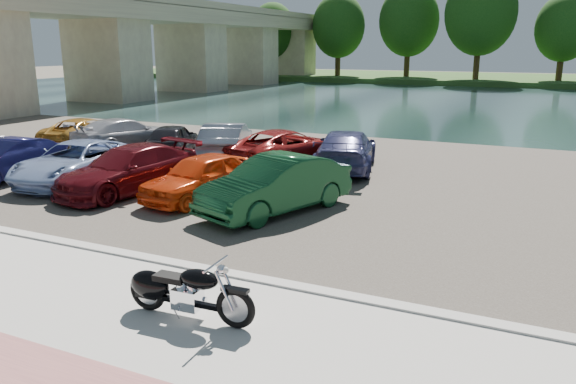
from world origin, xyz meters
name	(u,v)px	position (x,y,z in m)	size (l,w,h in m)	color
ground	(160,321)	(0.00, 0.00, 0.00)	(200.00, 200.00, 0.00)	#595447
promenade	(119,347)	(0.00, -1.00, 0.05)	(60.00, 6.00, 0.10)	#B8B4AD
kerb	(223,274)	(0.00, 2.00, 0.07)	(60.00, 0.30, 0.14)	#B8B4AD
parking_lot	(363,181)	(0.00, 11.00, 0.02)	(60.00, 18.00, 0.04)	#413C34
river	(474,104)	(0.00, 40.00, 0.00)	(120.00, 40.00, 0.00)	#192D2C
far_bank	(507,79)	(0.00, 72.00, 0.30)	(120.00, 24.00, 0.60)	#27481A
bridge	(185,35)	(-28.00, 41.02, 5.52)	(7.00, 56.00, 8.55)	tan
far_trees	(550,18)	(4.36, 65.79, 7.49)	(70.25, 10.68, 12.52)	#3B2A15
motorcycle	(179,290)	(0.30, 0.14, 0.56)	(2.33, 0.75, 1.05)	black
car_1	(7,160)	(-10.86, 6.01, 0.72)	(1.44, 4.12, 1.36)	#171747
car_2	(76,162)	(-8.50, 6.72, 0.71)	(2.23, 4.83, 1.34)	#8DA2CD
car_3	(129,170)	(-6.07, 6.45, 0.74)	(1.97, 4.84, 1.40)	#4E0B11
car_4	(201,177)	(-3.59, 6.67, 0.71)	(1.59, 3.94, 1.34)	red
car_5	(276,185)	(-1.01, 6.40, 0.79)	(1.60, 4.58, 1.51)	#114021
car_6	(85,132)	(-13.56, 12.29, 0.66)	(2.07, 4.50, 1.25)	#B47E29
car_7	(124,134)	(-11.10, 12.10, 0.73)	(1.93, 4.76, 1.38)	#9C9DA4
car_8	(172,139)	(-8.58, 12.10, 0.69)	(1.54, 3.82, 1.30)	black
car_9	(226,141)	(-6.01, 12.13, 0.78)	(1.56, 4.47, 1.47)	slate
car_10	(285,147)	(-3.47, 12.19, 0.72)	(2.24, 4.86, 1.35)	maroon
car_11	(346,150)	(-1.09, 12.36, 0.76)	(2.02, 4.96, 1.44)	navy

